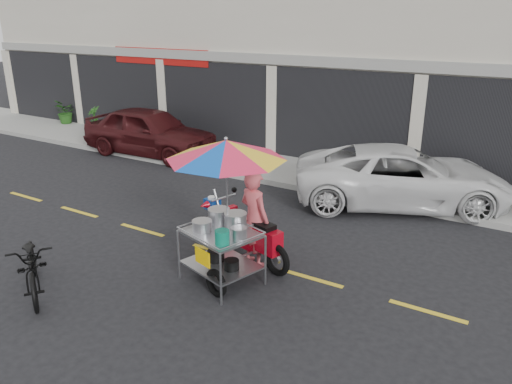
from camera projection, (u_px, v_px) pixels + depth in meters
The scene contains 9 objects.
ground at pixel (311, 278), 8.75m from camera, with size 90.00×90.00×0.00m, color black.
sidewalk at pixel (401, 187), 13.15m from camera, with size 45.00×3.00×0.15m, color gray.
centerline at pixel (311, 278), 8.75m from camera, with size 42.00×0.10×0.01m, color gold.
maroon_sedan at pixel (150, 131), 16.22m from camera, with size 1.85×4.61×1.57m, color #380F11.
white_pickup at pixel (402, 177), 11.95m from camera, with size 2.35×5.09×1.41m, color silver.
plant_tall at pixel (66, 112), 20.35m from camera, with size 0.87×0.75×0.97m, color #1F4C16.
plant_short at pixel (94, 120), 18.66m from camera, with size 0.57×0.57×1.02m, color #1F4C16.
near_bicycle at pixel (33, 265), 8.16m from camera, with size 0.66×1.90×1.00m, color black.
food_vendor_rig at pixel (235, 189), 8.37m from camera, with size 2.53×2.51×2.56m.
Camera 1 is at (3.20, -7.11, 4.36)m, focal length 35.00 mm.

